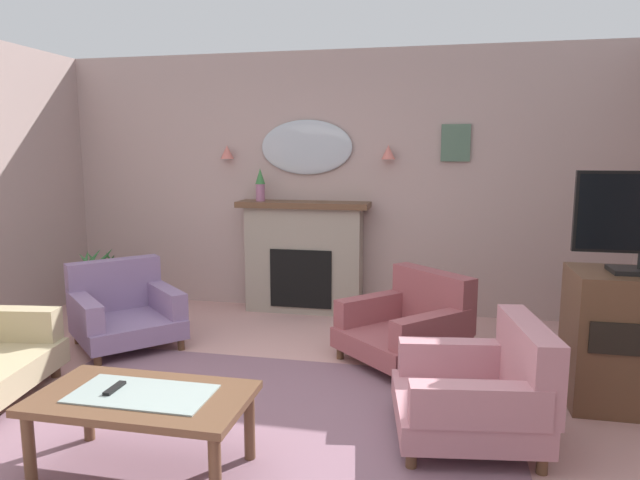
{
  "coord_description": "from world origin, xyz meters",
  "views": [
    {
      "loc": [
        1.09,
        -2.79,
        1.67
      ],
      "look_at": [
        0.12,
        1.79,
        0.93
      ],
      "focal_mm": 31.68,
      "sensor_mm": 36.0,
      "label": 1
    }
  ],
  "objects_px": {
    "wall_mirror": "(306,147)",
    "coffee_table": "(143,405)",
    "mantel_vase_centre": "(260,184)",
    "framed_picture": "(456,143)",
    "wall_sconce_right": "(388,152)",
    "armchair_beside_couch": "(409,324)",
    "tv_cabinet": "(633,340)",
    "wall_sconce_left": "(227,152)",
    "tv_remote": "(115,389)",
    "armchair_near_fireplace": "(124,310)",
    "potted_plant_small_fern": "(99,279)",
    "armchair_by_coffee_table": "(482,390)",
    "fireplace": "(304,258)"
  },
  "relations": [
    {
      "from": "fireplace",
      "to": "tv_cabinet",
      "type": "bearing_deg",
      "value": -33.08
    },
    {
      "from": "armchair_near_fireplace",
      "to": "fireplace",
      "type": "bearing_deg",
      "value": 45.13
    },
    {
      "from": "mantel_vase_centre",
      "to": "tv_remote",
      "type": "xyz_separation_m",
      "value": [
        0.2,
        -3.09,
        -0.88
      ]
    },
    {
      "from": "wall_sconce_left",
      "to": "tv_remote",
      "type": "bearing_deg",
      "value": -79.48
    },
    {
      "from": "wall_sconce_right",
      "to": "armchair_beside_couch",
      "type": "bearing_deg",
      "value": -76.49
    },
    {
      "from": "mantel_vase_centre",
      "to": "wall_sconce_left",
      "type": "bearing_deg",
      "value": 163.3
    },
    {
      "from": "framed_picture",
      "to": "wall_sconce_right",
      "type": "bearing_deg",
      "value": -174.73
    },
    {
      "from": "armchair_beside_couch",
      "to": "mantel_vase_centre",
      "type": "bearing_deg",
      "value": 144.01
    },
    {
      "from": "framed_picture",
      "to": "potted_plant_small_fern",
      "type": "xyz_separation_m",
      "value": [
        -3.54,
        -0.68,
        -1.38
      ]
    },
    {
      "from": "framed_picture",
      "to": "armchair_by_coffee_table",
      "type": "xyz_separation_m",
      "value": [
        0.14,
        -2.54,
        -1.44
      ]
    },
    {
      "from": "mantel_vase_centre",
      "to": "fireplace",
      "type": "bearing_deg",
      "value": 3.6
    },
    {
      "from": "mantel_vase_centre",
      "to": "potted_plant_small_fern",
      "type": "xyz_separation_m",
      "value": [
        -1.59,
        -0.5,
        -0.96
      ]
    },
    {
      "from": "framed_picture",
      "to": "armchair_near_fireplace",
      "type": "distance_m",
      "value": 3.47
    },
    {
      "from": "framed_picture",
      "to": "armchair_near_fireplace",
      "type": "xyz_separation_m",
      "value": [
        -2.8,
        -1.46,
        -1.44
      ]
    },
    {
      "from": "armchair_near_fireplace",
      "to": "potted_plant_small_fern",
      "type": "xyz_separation_m",
      "value": [
        -0.74,
        0.78,
        0.07
      ]
    },
    {
      "from": "armchair_near_fireplace",
      "to": "armchair_by_coffee_table",
      "type": "bearing_deg",
      "value": -20.23
    },
    {
      "from": "fireplace",
      "to": "armchair_by_coffee_table",
      "type": "distance_m",
      "value": 2.91
    },
    {
      "from": "tv_remote",
      "to": "tv_cabinet",
      "type": "bearing_deg",
      "value": 25.9
    },
    {
      "from": "wall_sconce_right",
      "to": "tv_remote",
      "type": "height_order",
      "value": "wall_sconce_right"
    },
    {
      "from": "armchair_beside_couch",
      "to": "tv_cabinet",
      "type": "xyz_separation_m",
      "value": [
        1.47,
        -0.52,
        0.15
      ]
    },
    {
      "from": "armchair_beside_couch",
      "to": "fireplace",
      "type": "bearing_deg",
      "value": 134.08
    },
    {
      "from": "tv_remote",
      "to": "armchair_beside_couch",
      "type": "distance_m",
      "value": 2.39
    },
    {
      "from": "tv_remote",
      "to": "potted_plant_small_fern",
      "type": "bearing_deg",
      "value": 124.57
    },
    {
      "from": "wall_sconce_right",
      "to": "potted_plant_small_fern",
      "type": "xyz_separation_m",
      "value": [
        -2.89,
        -0.62,
        -1.29
      ]
    },
    {
      "from": "wall_sconce_right",
      "to": "armchair_near_fireplace",
      "type": "height_order",
      "value": "wall_sconce_right"
    },
    {
      "from": "tv_cabinet",
      "to": "potted_plant_small_fern",
      "type": "distance_m",
      "value": 4.82
    },
    {
      "from": "framed_picture",
      "to": "wall_sconce_left",
      "type": "bearing_deg",
      "value": -178.54
    },
    {
      "from": "wall_mirror",
      "to": "wall_sconce_left",
      "type": "relative_size",
      "value": 6.86
    },
    {
      "from": "tv_cabinet",
      "to": "armchair_beside_couch",
      "type": "bearing_deg",
      "value": 160.67
    },
    {
      "from": "framed_picture",
      "to": "armchair_near_fireplace",
      "type": "bearing_deg",
      "value": -152.52
    },
    {
      "from": "fireplace",
      "to": "potted_plant_small_fern",
      "type": "xyz_separation_m",
      "value": [
        -2.04,
        -0.53,
        -0.2
      ]
    },
    {
      "from": "wall_sconce_left",
      "to": "wall_sconce_right",
      "type": "relative_size",
      "value": 1.0
    },
    {
      "from": "wall_sconce_left",
      "to": "coffee_table",
      "type": "xyz_separation_m",
      "value": [
        0.75,
        -3.21,
        -1.28
      ]
    },
    {
      "from": "wall_mirror",
      "to": "coffee_table",
      "type": "distance_m",
      "value": 3.52
    },
    {
      "from": "tv_cabinet",
      "to": "wall_sconce_right",
      "type": "bearing_deg",
      "value": 134.6
    },
    {
      "from": "armchair_by_coffee_table",
      "to": "armchair_beside_couch",
      "type": "bearing_deg",
      "value": 112.03
    },
    {
      "from": "fireplace",
      "to": "armchair_beside_couch",
      "type": "height_order",
      "value": "fireplace"
    },
    {
      "from": "wall_sconce_left",
      "to": "framed_picture",
      "type": "xyz_separation_m",
      "value": [
        2.35,
        0.06,
        0.09
      ]
    },
    {
      "from": "framed_picture",
      "to": "mantel_vase_centre",
      "type": "bearing_deg",
      "value": -174.73
    },
    {
      "from": "framed_picture",
      "to": "armchair_near_fireplace",
      "type": "height_order",
      "value": "framed_picture"
    },
    {
      "from": "wall_sconce_left",
      "to": "armchair_by_coffee_table",
      "type": "relative_size",
      "value": 0.15
    },
    {
      "from": "armchair_beside_couch",
      "to": "framed_picture",
      "type": "bearing_deg",
      "value": 75.84
    },
    {
      "from": "fireplace",
      "to": "armchair_beside_couch",
      "type": "distance_m",
      "value": 1.69
    },
    {
      "from": "wall_sconce_right",
      "to": "armchair_near_fireplace",
      "type": "xyz_separation_m",
      "value": [
        -2.15,
        -1.4,
        -1.35
      ]
    },
    {
      "from": "mantel_vase_centre",
      "to": "coffee_table",
      "type": "xyz_separation_m",
      "value": [
        0.35,
        -3.09,
        -0.95
      ]
    },
    {
      "from": "wall_mirror",
      "to": "wall_sconce_right",
      "type": "distance_m",
      "value": 0.85
    },
    {
      "from": "framed_picture",
      "to": "potted_plant_small_fern",
      "type": "bearing_deg",
      "value": -169.13
    },
    {
      "from": "armchair_beside_couch",
      "to": "potted_plant_small_fern",
      "type": "xyz_separation_m",
      "value": [
        -3.2,
        0.67,
        0.07
      ]
    },
    {
      "from": "armchair_near_fireplace",
      "to": "coffee_table",
      "type": "bearing_deg",
      "value": -56.51
    },
    {
      "from": "armchair_by_coffee_table",
      "to": "tv_cabinet",
      "type": "height_order",
      "value": "tv_cabinet"
    }
  ]
}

